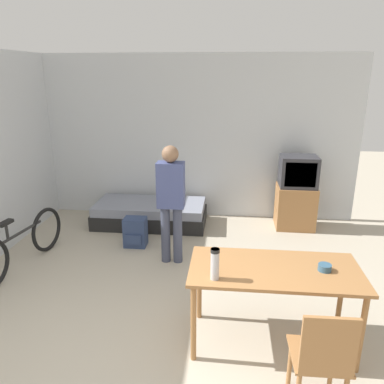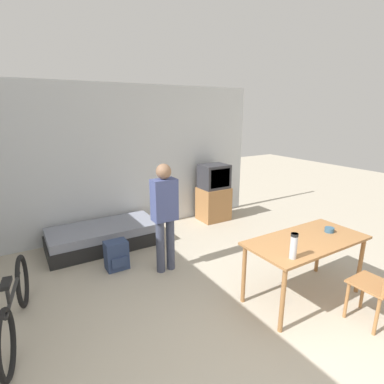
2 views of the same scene
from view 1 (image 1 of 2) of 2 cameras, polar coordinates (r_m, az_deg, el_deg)
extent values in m
cube|color=silver|center=(6.32, -1.03, 8.20)|extent=(5.67, 0.06, 2.70)
cube|color=black|center=(6.24, -6.33, -3.84)|extent=(1.81, 0.84, 0.23)
cube|color=gray|center=(6.17, -6.39, -2.23)|extent=(1.76, 0.82, 0.14)
cube|color=#9E6B3D|center=(6.23, 15.44, -2.18)|extent=(0.60, 0.50, 0.69)
cube|color=#2D2D33|center=(6.06, 15.90, 3.05)|extent=(0.57, 0.44, 0.49)
cube|color=black|center=(5.86, 16.23, 2.51)|extent=(0.46, 0.01, 0.38)
cube|color=#9E6B3D|center=(3.43, 12.51, -11.47)|extent=(1.50, 0.72, 0.03)
cylinder|color=#9E6B3D|center=(3.37, 0.22, -19.36)|extent=(0.05, 0.05, 0.74)
cylinder|color=#9E6B3D|center=(3.54, 24.39, -19.14)|extent=(0.05, 0.05, 0.74)
cylinder|color=#9E6B3D|center=(3.86, 1.12, -14.02)|extent=(0.05, 0.05, 0.74)
cylinder|color=#9E6B3D|center=(4.01, 21.77, -14.13)|extent=(0.05, 0.05, 0.74)
cube|color=#9E6B3D|center=(3.10, 18.73, -22.50)|extent=(0.41, 0.41, 0.02)
cube|color=#9E6B3D|center=(2.81, 20.14, -21.23)|extent=(0.37, 0.04, 0.45)
cylinder|color=#9E6B3D|center=(3.40, 20.52, -23.57)|extent=(0.04, 0.04, 0.44)
cylinder|color=#9E6B3D|center=(3.33, 14.69, -23.93)|extent=(0.04, 0.04, 0.44)
torus|color=black|center=(5.64, -21.26, -5.34)|extent=(0.15, 0.62, 0.62)
cylinder|color=black|center=(5.19, -24.86, -5.76)|extent=(0.17, 0.82, 0.04)
cylinder|color=black|center=(5.02, -26.37, -5.51)|extent=(0.04, 0.04, 0.20)
cube|color=black|center=(4.98, -26.55, -4.24)|extent=(0.11, 0.21, 0.04)
cylinder|color=#3D4256|center=(4.93, -4.04, -6.43)|extent=(0.12, 0.12, 0.77)
cylinder|color=#3D4256|center=(4.91, -2.19, -6.52)|extent=(0.12, 0.12, 0.77)
cube|color=#424C7F|center=(4.68, -3.26, 1.09)|extent=(0.34, 0.20, 0.58)
sphere|color=#846047|center=(4.58, -3.34, 5.81)|extent=(0.21, 0.21, 0.21)
cylinder|color=#B7B7BC|center=(3.12, 3.51, -10.91)|extent=(0.07, 0.07, 0.27)
cylinder|color=black|center=(3.07, 3.55, -8.90)|extent=(0.08, 0.08, 0.03)
cylinder|color=#335670|center=(3.48, 19.57, -10.80)|extent=(0.11, 0.11, 0.06)
cube|color=navy|center=(5.47, -8.62, -6.05)|extent=(0.32, 0.23, 0.43)
cube|color=navy|center=(5.38, -8.93, -7.22)|extent=(0.22, 0.03, 0.15)
camera|label=2|loc=(2.59, -64.01, 4.21)|focal=28.00mm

